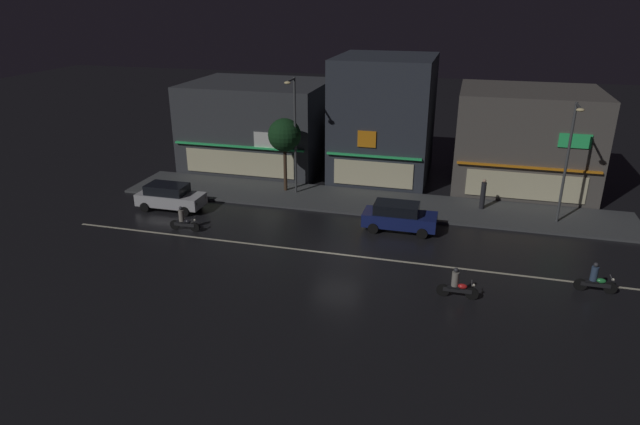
{
  "coord_description": "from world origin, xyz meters",
  "views": [
    {
      "loc": [
        6.09,
        -26.14,
        13.04
      ],
      "look_at": [
        -1.65,
        2.4,
        1.33
      ],
      "focal_mm": 30.97,
      "sensor_mm": 36.0,
      "label": 1
    }
  ],
  "objects_px": {
    "streetlamp_mid": "(569,155)",
    "motorcycle_opposite_lane": "(183,221)",
    "motorcycle_following": "(457,285)",
    "motorcycle_lead": "(595,280)",
    "parked_car_trailing": "(399,216)",
    "traffic_cone": "(385,220)",
    "streetlamp_west": "(294,128)",
    "parked_car_near_kerb": "(170,196)",
    "pedestrian_on_sidewalk": "(483,195)"
  },
  "relations": [
    {
      "from": "parked_car_near_kerb",
      "to": "motorcycle_opposite_lane",
      "type": "distance_m",
      "value": 3.94
    },
    {
      "from": "motorcycle_following",
      "to": "motorcycle_opposite_lane",
      "type": "xyz_separation_m",
      "value": [
        -15.87,
        3.75,
        0.0
      ]
    },
    {
      "from": "streetlamp_west",
      "to": "traffic_cone",
      "type": "xyz_separation_m",
      "value": [
        6.85,
        -3.61,
        -4.48
      ]
    },
    {
      "from": "motorcycle_following",
      "to": "traffic_cone",
      "type": "distance_m",
      "value": 9.08
    },
    {
      "from": "pedestrian_on_sidewalk",
      "to": "traffic_cone",
      "type": "bearing_deg",
      "value": -178.68
    },
    {
      "from": "streetlamp_west",
      "to": "motorcycle_opposite_lane",
      "type": "xyz_separation_m",
      "value": [
        -4.47,
        -7.7,
        -4.12
      ]
    },
    {
      "from": "motorcycle_lead",
      "to": "pedestrian_on_sidewalk",
      "type": "bearing_deg",
      "value": -61.41
    },
    {
      "from": "traffic_cone",
      "to": "motorcycle_following",
      "type": "bearing_deg",
      "value": -59.89
    },
    {
      "from": "streetlamp_west",
      "to": "motorcycle_lead",
      "type": "bearing_deg",
      "value": -27.62
    },
    {
      "from": "streetlamp_mid",
      "to": "pedestrian_on_sidewalk",
      "type": "relative_size",
      "value": 3.67
    },
    {
      "from": "parked_car_near_kerb",
      "to": "parked_car_trailing",
      "type": "height_order",
      "value": "same"
    },
    {
      "from": "parked_car_trailing",
      "to": "pedestrian_on_sidewalk",
      "type": "bearing_deg",
      "value": -136.06
    },
    {
      "from": "parked_car_near_kerb",
      "to": "motorcycle_lead",
      "type": "height_order",
      "value": "parked_car_near_kerb"
    },
    {
      "from": "motorcycle_opposite_lane",
      "to": "parked_car_near_kerb",
      "type": "bearing_deg",
      "value": 138.07
    },
    {
      "from": "parked_car_near_kerb",
      "to": "parked_car_trailing",
      "type": "xyz_separation_m",
      "value": [
        14.79,
        0.42,
        0.0
      ]
    },
    {
      "from": "parked_car_near_kerb",
      "to": "parked_car_trailing",
      "type": "bearing_deg",
      "value": 1.64
    },
    {
      "from": "motorcycle_opposite_lane",
      "to": "pedestrian_on_sidewalk",
      "type": "bearing_deg",
      "value": 32.98
    },
    {
      "from": "traffic_cone",
      "to": "motorcycle_lead",
      "type": "bearing_deg",
      "value": -27.51
    },
    {
      "from": "pedestrian_on_sidewalk",
      "to": "motorcycle_following",
      "type": "relative_size",
      "value": 1.04
    },
    {
      "from": "traffic_cone",
      "to": "parked_car_near_kerb",
      "type": "bearing_deg",
      "value": -175.48
    },
    {
      "from": "motorcycle_lead",
      "to": "motorcycle_opposite_lane",
      "type": "xyz_separation_m",
      "value": [
        -22.1,
        1.52,
        0.0
      ]
    },
    {
      "from": "pedestrian_on_sidewalk",
      "to": "traffic_cone",
      "type": "relative_size",
      "value": 3.6
    },
    {
      "from": "pedestrian_on_sidewalk",
      "to": "motorcycle_lead",
      "type": "height_order",
      "value": "pedestrian_on_sidewalk"
    },
    {
      "from": "motorcycle_opposite_lane",
      "to": "streetlamp_west",
      "type": "bearing_deg",
      "value": 67.59
    },
    {
      "from": "motorcycle_lead",
      "to": "traffic_cone",
      "type": "distance_m",
      "value": 12.16
    },
    {
      "from": "parked_car_trailing",
      "to": "motorcycle_lead",
      "type": "relative_size",
      "value": 2.26
    },
    {
      "from": "streetlamp_mid",
      "to": "traffic_cone",
      "type": "height_order",
      "value": "streetlamp_mid"
    },
    {
      "from": "streetlamp_west",
      "to": "parked_car_near_kerb",
      "type": "relative_size",
      "value": 1.84
    },
    {
      "from": "traffic_cone",
      "to": "motorcycle_opposite_lane",
      "type": "bearing_deg",
      "value": -160.11
    },
    {
      "from": "parked_car_near_kerb",
      "to": "parked_car_trailing",
      "type": "distance_m",
      "value": 14.79
    },
    {
      "from": "traffic_cone",
      "to": "streetlamp_west",
      "type": "bearing_deg",
      "value": 152.21
    },
    {
      "from": "pedestrian_on_sidewalk",
      "to": "parked_car_trailing",
      "type": "distance_m",
      "value": 6.65
    },
    {
      "from": "pedestrian_on_sidewalk",
      "to": "traffic_cone",
      "type": "distance_m",
      "value": 6.98
    },
    {
      "from": "motorcycle_lead",
      "to": "motorcycle_following",
      "type": "distance_m",
      "value": 6.62
    },
    {
      "from": "motorcycle_lead",
      "to": "motorcycle_opposite_lane",
      "type": "bearing_deg",
      "value": -3.33
    },
    {
      "from": "streetlamp_mid",
      "to": "streetlamp_west",
      "type": "bearing_deg",
      "value": 176.62
    },
    {
      "from": "motorcycle_opposite_lane",
      "to": "parked_car_trailing",
      "type": "bearing_deg",
      "value": 23.34
    },
    {
      "from": "parked_car_trailing",
      "to": "traffic_cone",
      "type": "xyz_separation_m",
      "value": [
        -0.92,
        0.67,
        -0.59
      ]
    },
    {
      "from": "motorcycle_opposite_lane",
      "to": "traffic_cone",
      "type": "bearing_deg",
      "value": 27.62
    },
    {
      "from": "streetlamp_mid",
      "to": "motorcycle_opposite_lane",
      "type": "height_order",
      "value": "streetlamp_mid"
    },
    {
      "from": "parked_car_trailing",
      "to": "motorcycle_opposite_lane",
      "type": "height_order",
      "value": "parked_car_trailing"
    },
    {
      "from": "parked_car_trailing",
      "to": "streetlamp_mid",
      "type": "bearing_deg",
      "value": -160.41
    },
    {
      "from": "parked_car_trailing",
      "to": "motorcycle_opposite_lane",
      "type": "distance_m",
      "value": 12.71
    },
    {
      "from": "streetlamp_mid",
      "to": "motorcycle_lead",
      "type": "distance_m",
      "value": 9.07
    },
    {
      "from": "motorcycle_lead",
      "to": "motorcycle_opposite_lane",
      "type": "height_order",
      "value": "same"
    },
    {
      "from": "motorcycle_lead",
      "to": "traffic_cone",
      "type": "xyz_separation_m",
      "value": [
        -10.78,
        5.61,
        -0.36
      ]
    },
    {
      "from": "streetlamp_west",
      "to": "motorcycle_following",
      "type": "bearing_deg",
      "value": -45.14
    },
    {
      "from": "pedestrian_on_sidewalk",
      "to": "motorcycle_lead",
      "type": "bearing_deg",
      "value": -95.29
    },
    {
      "from": "motorcycle_opposite_lane",
      "to": "motorcycle_lead",
      "type": "bearing_deg",
      "value": 3.79
    },
    {
      "from": "motorcycle_following",
      "to": "motorcycle_lead",
      "type": "bearing_deg",
      "value": -163.68
    }
  ]
}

